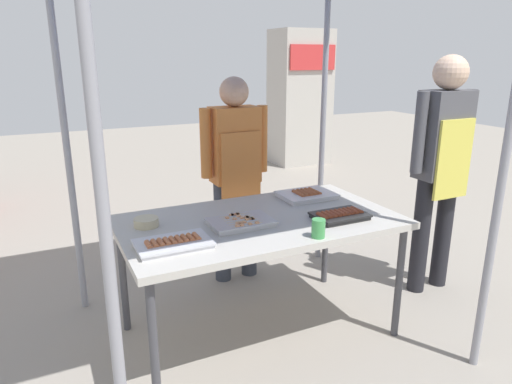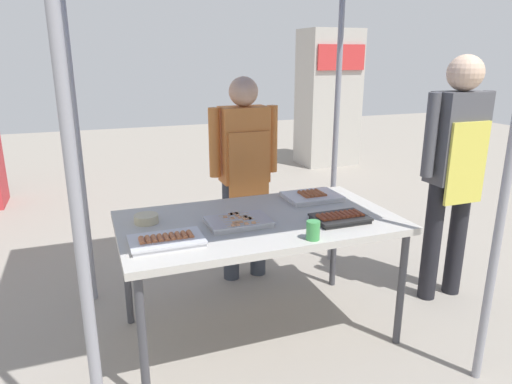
% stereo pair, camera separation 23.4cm
% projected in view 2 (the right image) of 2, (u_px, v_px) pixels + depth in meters
% --- Properties ---
extents(ground_plane, '(18.00, 18.00, 0.00)m').
position_uv_depth(ground_plane, '(259.00, 332.00, 2.89)').
color(ground_plane, gray).
extents(stall_table, '(1.60, 0.90, 0.75)m').
position_uv_depth(stall_table, '(259.00, 227.00, 2.69)').
color(stall_table, '#B7B2A8').
rests_on(stall_table, ground).
extents(tray_grilled_sausages, '(0.31, 0.21, 0.05)m').
position_uv_depth(tray_grilled_sausages, '(340.00, 218.00, 2.64)').
color(tray_grilled_sausages, black).
rests_on(tray_grilled_sausages, stall_table).
extents(tray_meat_skewers, '(0.35, 0.24, 0.04)m').
position_uv_depth(tray_meat_skewers, '(238.00, 222.00, 2.59)').
color(tray_meat_skewers, '#ADADB2').
rests_on(tray_meat_skewers, stall_table).
extents(tray_pork_links, '(0.37, 0.23, 0.05)m').
position_uv_depth(tray_pork_links, '(167.00, 241.00, 2.32)').
color(tray_pork_links, silver).
rests_on(tray_pork_links, stall_table).
extents(tray_spring_rolls, '(0.35, 0.27, 0.05)m').
position_uv_depth(tray_spring_rolls, '(312.00, 196.00, 3.05)').
color(tray_spring_rolls, silver).
rests_on(tray_spring_rolls, stall_table).
extents(condiment_bowl, '(0.14, 0.14, 0.05)m').
position_uv_depth(condiment_bowl, '(146.00, 219.00, 2.61)').
color(condiment_bowl, '#BFB28C').
rests_on(condiment_bowl, stall_table).
extents(drink_cup_near_edge, '(0.07, 0.07, 0.10)m').
position_uv_depth(drink_cup_near_edge, '(313.00, 230.00, 2.37)').
color(drink_cup_near_edge, '#3F994C').
rests_on(drink_cup_near_edge, stall_table).
extents(vendor_woman, '(0.52, 0.22, 1.52)m').
position_uv_depth(vendor_woman, '(244.00, 164.00, 3.38)').
color(vendor_woman, '#333842').
rests_on(vendor_woman, ground).
extents(customer_nearby, '(0.52, 0.23, 1.67)m').
position_uv_depth(customer_nearby, '(455.00, 160.00, 3.06)').
color(customer_nearby, black).
rests_on(customer_nearby, ground).
extents(neighbor_stall_left, '(0.85, 0.68, 2.04)m').
position_uv_depth(neighbor_stall_left, '(328.00, 98.00, 7.14)').
color(neighbor_stall_left, '#B7B2A8').
rests_on(neighbor_stall_left, ground).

